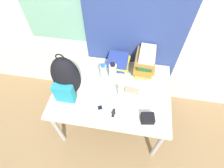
# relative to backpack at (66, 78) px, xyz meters

# --- Properties ---
(ground_plane) EXTENTS (12.00, 12.00, 0.00)m
(ground_plane) POSITION_rel_backpack_xyz_m (0.43, -0.34, -0.94)
(ground_plane) COLOR #8C704C
(wall_back) EXTENTS (6.00, 0.06, 2.50)m
(wall_back) POSITION_rel_backpack_xyz_m (0.42, 0.63, 0.31)
(wall_back) COLOR silver
(wall_back) RESTS_ON ground_plane
(curtain_blue) EXTENTS (1.05, 0.04, 2.50)m
(curtain_blue) POSITION_rel_backpack_xyz_m (0.58, 0.57, 0.31)
(curtain_blue) COLOR navy
(curtain_blue) RESTS_ON ground_plane
(desk) EXTENTS (1.23, 0.89, 0.71)m
(desk) POSITION_rel_backpack_xyz_m (0.43, 0.10, -0.31)
(desk) COLOR silver
(desk) RESTS_ON ground_plane
(backpack) EXTENTS (0.28, 0.27, 0.54)m
(backpack) POSITION_rel_backpack_xyz_m (0.00, 0.00, 0.00)
(backpack) COLOR black
(backpack) RESTS_ON desk
(book_stack_left) EXTENTS (0.24, 0.25, 0.18)m
(book_stack_left) POSITION_rel_backpack_xyz_m (0.45, 0.39, -0.13)
(book_stack_left) COLOR silver
(book_stack_left) RESTS_ON desk
(book_stack_center) EXTENTS (0.22, 0.28, 0.31)m
(book_stack_center) POSITION_rel_backpack_xyz_m (0.74, 0.39, -0.07)
(book_stack_center) COLOR yellow
(book_stack_center) RESTS_ON desk
(water_bottle) EXTENTS (0.07, 0.07, 0.23)m
(water_bottle) POSITION_rel_backpack_xyz_m (0.31, 0.23, -0.12)
(water_bottle) COLOR silver
(water_bottle) RESTS_ON desk
(sports_bottle) EXTENTS (0.08, 0.08, 0.22)m
(sports_bottle) POSITION_rel_backpack_xyz_m (0.41, 0.26, -0.13)
(sports_bottle) COLOR white
(sports_bottle) RESTS_ON desk
(sunscreen_bottle) EXTENTS (0.04, 0.04, 0.17)m
(sunscreen_bottle) POSITION_rel_backpack_xyz_m (0.52, 0.03, -0.15)
(sunscreen_bottle) COLOR white
(sunscreen_bottle) RESTS_ON desk
(cell_phone) EXTENTS (0.09, 0.11, 0.02)m
(cell_phone) POSITION_rel_backpack_xyz_m (0.35, -0.14, -0.22)
(cell_phone) COLOR #B7BCC6
(cell_phone) RESTS_ON desk
(sunglasses_case) EXTENTS (0.16, 0.07, 0.04)m
(sunglasses_case) POSITION_rel_backpack_xyz_m (0.64, 0.11, -0.21)
(sunglasses_case) COLOR gray
(sunglasses_case) RESTS_ON desk
(camera_pouch) EXTENTS (0.14, 0.12, 0.07)m
(camera_pouch) POSITION_rel_backpack_xyz_m (0.81, -0.19, -0.20)
(camera_pouch) COLOR black
(camera_pouch) RESTS_ON desk
(wristwatch) EXTENTS (0.04, 0.09, 0.01)m
(wristwatch) POSITION_rel_backpack_xyz_m (0.49, -0.17, -0.23)
(wristwatch) COLOR black
(wristwatch) RESTS_ON desk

